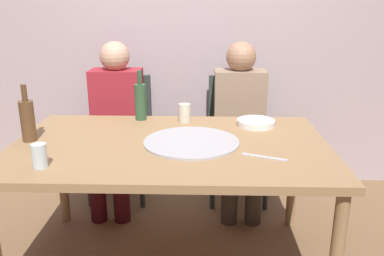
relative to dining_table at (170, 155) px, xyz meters
The scene contains 13 objects.
back_wall 1.36m from the dining_table, 90.00° to the left, with size 6.00×0.10×2.60m, color #B29EA3.
dining_table is the anchor object (origin of this frame).
pizza_tray 0.13m from the dining_table, ahead, with size 0.50×0.50×0.01m, color #ADADB2.
wine_bottle 0.51m from the dining_table, 116.81° to the left, with size 0.07×0.07×0.31m.
beer_bottle 0.77m from the dining_table, behind, with size 0.07×0.07×0.30m.
tumbler_near 0.66m from the dining_table, 148.28° to the right, with size 0.07×0.07×0.11m, color silver.
tumbler_far 0.41m from the dining_table, 81.34° to the left, with size 0.07×0.07×0.11m, color beige.
plate_stack 0.59m from the dining_table, 33.43° to the left, with size 0.23×0.23×0.03m, color white.
table_knife 0.51m from the dining_table, 22.93° to the right, with size 0.22×0.02×0.01m, color #B7B7BC.
chair_left 1.03m from the dining_table, 116.48° to the left, with size 0.44×0.44×0.90m.
chair_right 1.02m from the dining_table, 64.58° to the left, with size 0.44×0.44×0.90m.
guest_in_sweater 0.88m from the dining_table, 120.87° to the left, with size 0.36×0.56×1.17m.
guest_in_beanie 0.87m from the dining_table, 60.31° to the left, with size 0.36×0.56×1.17m.
Camera 1 is at (0.17, -1.98, 1.44)m, focal length 37.77 mm.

